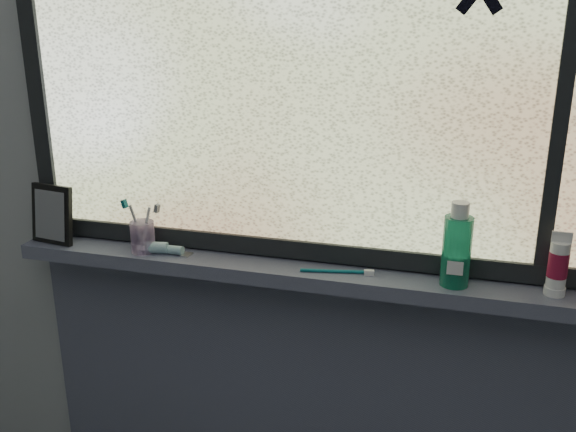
% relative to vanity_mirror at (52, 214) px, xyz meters
% --- Properties ---
extents(wall_back, '(3.00, 0.01, 2.50)m').
position_rel_vanity_mirror_xyz_m(wall_back, '(0.73, 0.09, 0.14)').
color(wall_back, '#9EA3A8').
rests_on(wall_back, ground).
extents(windowsill, '(1.62, 0.14, 0.04)m').
position_rel_vanity_mirror_xyz_m(windowsill, '(0.73, 0.02, -0.11)').
color(windowsill, '#4D5167').
rests_on(windowsill, wall_back).
extents(sill_apron, '(1.62, 0.02, 0.98)m').
position_rel_vanity_mirror_xyz_m(sill_apron, '(0.73, 0.08, -0.62)').
color(sill_apron, '#4D5167').
rests_on(sill_apron, floor).
extents(window_pane, '(1.50, 0.01, 1.00)m').
position_rel_vanity_mirror_xyz_m(window_pane, '(0.73, 0.07, 0.42)').
color(window_pane, silver).
rests_on(window_pane, wall_back).
extents(frame_bottom, '(1.60, 0.03, 0.05)m').
position_rel_vanity_mirror_xyz_m(frame_bottom, '(0.73, 0.07, -0.06)').
color(frame_bottom, black).
rests_on(frame_bottom, windowsill).
extents(frame_left, '(0.05, 0.03, 1.10)m').
position_rel_vanity_mirror_xyz_m(frame_left, '(-0.05, 0.07, 0.42)').
color(frame_left, black).
rests_on(frame_left, wall_back).
extents(frame_mullion, '(0.03, 0.03, 1.00)m').
position_rel_vanity_mirror_xyz_m(frame_mullion, '(1.33, 0.07, 0.42)').
color(frame_mullion, black).
rests_on(frame_mullion, wall_back).
extents(vanity_mirror, '(0.14, 0.09, 0.17)m').
position_rel_vanity_mirror_xyz_m(vanity_mirror, '(0.00, 0.00, 0.00)').
color(vanity_mirror, black).
rests_on(vanity_mirror, windowsill).
extents(toothpaste_tube, '(0.19, 0.06, 0.03)m').
position_rel_vanity_mirror_xyz_m(toothpaste_tube, '(0.35, 0.00, -0.07)').
color(toothpaste_tube, silver).
rests_on(toothpaste_tube, windowsill).
extents(toothbrush_cup, '(0.08, 0.08, 0.09)m').
position_rel_vanity_mirror_xyz_m(toothbrush_cup, '(0.28, 0.00, -0.04)').
color(toothbrush_cup, '#BE9FD2').
rests_on(toothbrush_cup, windowsill).
extents(toothbrush_lying, '(0.21, 0.06, 0.01)m').
position_rel_vanity_mirror_xyz_m(toothbrush_lying, '(0.82, -0.00, -0.08)').
color(toothbrush_lying, '#0B5C65').
rests_on(toothbrush_lying, windowsill).
extents(mouthwash_bottle, '(0.08, 0.08, 0.18)m').
position_rel_vanity_mirror_xyz_m(mouthwash_bottle, '(1.13, 0.01, 0.02)').
color(mouthwash_bottle, '#1B8E67').
rests_on(mouthwash_bottle, windowsill).
extents(cream_tube, '(0.05, 0.05, 0.11)m').
position_rel_vanity_mirror_xyz_m(cream_tube, '(1.36, 0.02, -0.00)').
color(cream_tube, silver).
rests_on(cream_tube, windowsill).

